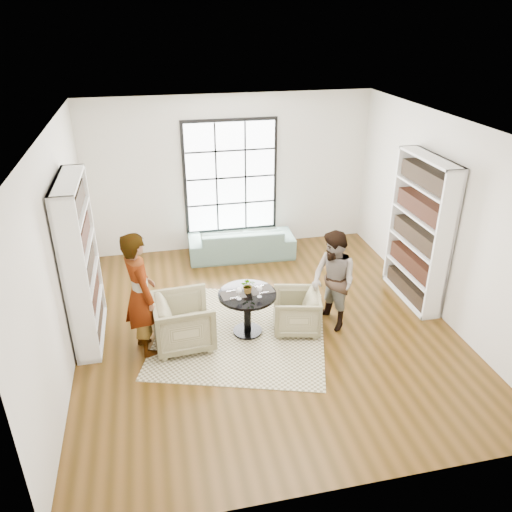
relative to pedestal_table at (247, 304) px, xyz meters
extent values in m
plane|color=#583814|center=(0.31, 0.13, -0.49)|extent=(6.00, 6.00, 0.00)
plane|color=silver|center=(0.31, 3.13, 1.01)|extent=(5.50, 0.00, 5.50)
plane|color=silver|center=(-2.44, 0.13, 1.01)|extent=(0.00, 6.00, 6.00)
plane|color=silver|center=(3.06, 0.13, 1.01)|extent=(0.00, 6.00, 6.00)
plane|color=silver|center=(0.31, -2.87, 1.01)|extent=(5.50, 0.00, 5.50)
plane|color=white|center=(0.31, 0.13, 2.51)|extent=(6.00, 6.00, 0.00)
cube|color=black|center=(0.31, 3.11, 0.96)|extent=(1.82, 0.06, 2.22)
cube|color=white|center=(0.31, 3.07, 0.96)|extent=(1.70, 0.02, 2.10)
cube|color=beige|center=(-0.10, 0.03, -0.49)|extent=(3.08, 3.08, 0.01)
cylinder|color=black|center=(0.00, 0.00, -0.47)|extent=(0.43, 0.43, 0.04)
cylinder|color=black|center=(0.00, 0.00, -0.16)|extent=(0.11, 0.11, 0.60)
cylinder|color=black|center=(0.00, 0.00, 0.16)|extent=(0.84, 0.84, 0.04)
imported|color=gray|center=(0.40, 2.58, -0.20)|extent=(2.06, 0.88, 0.59)
imported|color=tan|center=(-0.94, -0.08, -0.11)|extent=(0.88, 0.86, 0.76)
imported|color=tan|center=(0.73, -0.07, -0.18)|extent=(0.82, 0.80, 0.62)
imported|color=gray|center=(-1.49, -0.08, 0.41)|extent=(0.62, 0.76, 1.80)
imported|color=gray|center=(1.28, -0.07, 0.27)|extent=(0.78, 0.89, 1.53)
cube|color=black|center=(-0.21, 0.00, 0.19)|extent=(0.37, 0.30, 0.01)
cube|color=black|center=(0.22, 0.05, 0.19)|extent=(0.37, 0.30, 0.01)
cylinder|color=silver|center=(-0.14, -0.13, 0.19)|extent=(0.07, 0.07, 0.01)
cylinder|color=silver|center=(-0.14, -0.13, 0.24)|extent=(0.01, 0.01, 0.10)
sphere|color=maroon|center=(-0.14, -0.13, 0.32)|extent=(0.08, 0.08, 0.08)
ellipsoid|color=white|center=(-0.14, -0.13, 0.32)|extent=(0.08, 0.08, 0.09)
cylinder|color=silver|center=(0.15, -0.13, 0.19)|extent=(0.07, 0.07, 0.01)
cylinder|color=silver|center=(0.15, -0.13, 0.24)|extent=(0.01, 0.01, 0.10)
sphere|color=maroon|center=(0.15, -0.13, 0.32)|extent=(0.08, 0.08, 0.08)
ellipsoid|color=white|center=(0.15, -0.13, 0.32)|extent=(0.08, 0.08, 0.09)
imported|color=gray|center=(0.02, 0.02, 0.30)|extent=(0.24, 0.22, 0.23)
camera|label=1|loc=(-1.20, -6.07, 3.83)|focal=35.00mm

